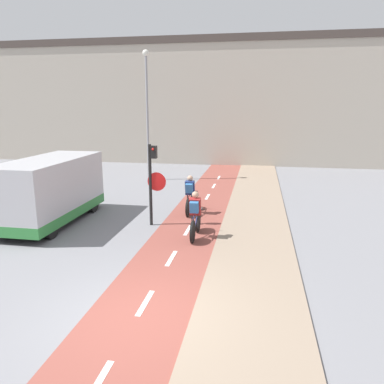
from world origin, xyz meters
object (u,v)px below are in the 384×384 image
cyclist_far (190,196)px  van (51,192)px  cyclist_near (195,216)px  traffic_light_pole (153,176)px  street_lamp_far (147,103)px

cyclist_far → van: 5.26m
cyclist_far → van: van is taller
cyclist_near → van: size_ratio=0.36×
cyclist_far → cyclist_near: bearing=-76.2°
traffic_light_pole → van: 3.85m
street_lamp_far → cyclist_far: 8.43m
cyclist_near → traffic_light_pole: bearing=148.2°
traffic_light_pole → cyclist_far: size_ratio=1.67×
street_lamp_far → cyclist_far: bearing=-60.9°
cyclist_near → cyclist_far: 2.87m
street_lamp_far → cyclist_near: street_lamp_far is taller
cyclist_near → van: bearing=172.6°
traffic_light_pole → van: bearing=-174.8°
cyclist_far → street_lamp_far: bearing=119.1°
traffic_light_pole → cyclist_near: traffic_light_pole is taller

